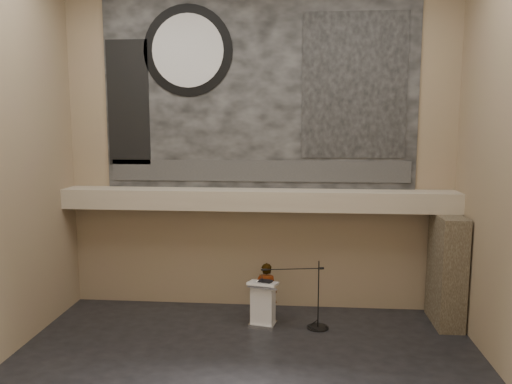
{
  "coord_description": "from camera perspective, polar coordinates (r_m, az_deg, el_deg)",
  "views": [
    {
      "loc": [
        1.02,
        -8.9,
        4.92
      ],
      "look_at": [
        0.0,
        3.2,
        3.2
      ],
      "focal_mm": 35.0,
      "sensor_mm": 36.0,
      "label": 1
    }
  ],
  "objects": [
    {
      "name": "banner_clock_face",
      "position": [
        13.23,
        -7.82,
        15.72
      ],
      "size": [
        1.84,
        0.02,
        1.84
      ],
      "primitive_type": "cylinder",
      "rotation": [
        1.57,
        0.0,
        0.0
      ],
      "color": "silver",
      "rests_on": "banner"
    },
    {
      "name": "banner_brick_print",
      "position": [
        13.58,
        -14.4,
        9.84
      ],
      "size": [
        1.1,
        0.02,
        3.2
      ],
      "primitive_type": "cube",
      "color": "black",
      "rests_on": "banner"
    },
    {
      "name": "binder",
      "position": [
        12.15,
        1.07,
        -10.17
      ],
      "size": [
        0.37,
        0.33,
        0.04
      ],
      "primitive_type": "cube",
      "rotation": [
        0.0,
        0.0,
        -0.29
      ],
      "color": "black",
      "rests_on": "lectern"
    },
    {
      "name": "sprinkler_left",
      "position": [
        12.92,
        -6.96,
        -2.03
      ],
      "size": [
        0.04,
        0.04,
        0.06
      ],
      "primitive_type": "cylinder",
      "color": "#B2893D",
      "rests_on": "soffit"
    },
    {
      "name": "banner_clock_rim",
      "position": [
        13.25,
        -7.8,
        15.71
      ],
      "size": [
        2.3,
        0.02,
        2.3
      ],
      "primitive_type": "cylinder",
      "rotation": [
        1.57,
        0.0,
        0.0
      ],
      "color": "black",
      "rests_on": "banner"
    },
    {
      "name": "wall_front",
      "position": [
        5.05,
        -6.91,
        0.37
      ],
      "size": [
        10.0,
        0.02,
        8.5
      ],
      "primitive_type": "cube",
      "color": "#8C7A59",
      "rests_on": "floor"
    },
    {
      "name": "floor",
      "position": [
        10.22,
        -1.62,
        -20.72
      ],
      "size": [
        10.0,
        10.0,
        0.0
      ],
      "primitive_type": "plane",
      "color": "black",
      "rests_on": "ground"
    },
    {
      "name": "wall_back",
      "position": [
        12.96,
        0.3,
        5.1
      ],
      "size": [
        10.0,
        0.02,
        8.5
      ],
      "primitive_type": "cube",
      "color": "#8C7A59",
      "rests_on": "floor"
    },
    {
      "name": "speaker_person",
      "position": [
        12.61,
        1.19,
        -11.33
      ],
      "size": [
        0.58,
        0.43,
        1.47
      ],
      "primitive_type": "imported",
      "rotation": [
        0.0,
        0.0,
        2.99
      ],
      "color": "beige",
      "rests_on": "floor"
    },
    {
      "name": "lectern",
      "position": [
        12.35,
        0.8,
        -12.65
      ],
      "size": [
        0.78,
        0.62,
        1.13
      ],
      "rotation": [
        0.0,
        0.0,
        -0.22
      ],
      "color": "silver",
      "rests_on": "floor"
    },
    {
      "name": "banner",
      "position": [
        12.93,
        0.29,
        11.52
      ],
      "size": [
        8.0,
        0.05,
        5.0
      ],
      "primitive_type": "cube",
      "color": "black",
      "rests_on": "wall_back"
    },
    {
      "name": "banner_building_print",
      "position": [
        12.93,
        11.18,
        11.82
      ],
      "size": [
        2.6,
        0.02,
        3.6
      ],
      "primitive_type": "cube",
      "color": "black",
      "rests_on": "banner"
    },
    {
      "name": "papers",
      "position": [
        12.12,
        0.45,
        -10.29
      ],
      "size": [
        0.27,
        0.33,
        0.0
      ],
      "primitive_type": "cube",
      "rotation": [
        0.0,
        0.0,
        -0.23
      ],
      "color": "white",
      "rests_on": "lectern"
    },
    {
      "name": "sprinkler_right",
      "position": [
        12.68,
        8.73,
        -2.25
      ],
      "size": [
        0.04,
        0.04,
        0.06
      ],
      "primitive_type": "cylinder",
      "color": "#B2893D",
      "rests_on": "soffit"
    },
    {
      "name": "banner_text_strip",
      "position": [
        12.93,
        0.27,
        2.43
      ],
      "size": [
        7.76,
        0.02,
        0.55
      ],
      "primitive_type": "cube",
      "color": "#2D2D2D",
      "rests_on": "banner"
    },
    {
      "name": "stone_pier",
      "position": [
        13.08,
        20.96,
        -8.33
      ],
      "size": [
        0.6,
        1.4,
        2.7
      ],
      "primitive_type": "cube",
      "color": "#3E3426",
      "rests_on": "floor"
    },
    {
      "name": "soffit",
      "position": [
        12.69,
        0.15,
        -0.86
      ],
      "size": [
        10.0,
        0.8,
        0.5
      ],
      "primitive_type": "cube",
      "color": "tan",
      "rests_on": "wall_back"
    },
    {
      "name": "mic_stand",
      "position": [
        12.4,
        6.84,
        -14.07
      ],
      "size": [
        1.62,
        0.52,
        1.66
      ],
      "rotation": [
        0.0,
        0.0,
        0.17
      ],
      "color": "black",
      "rests_on": "floor"
    }
  ]
}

